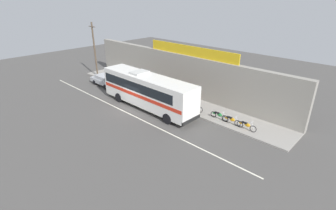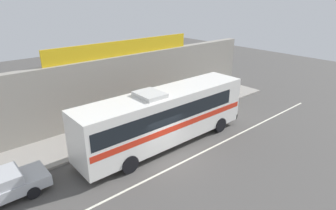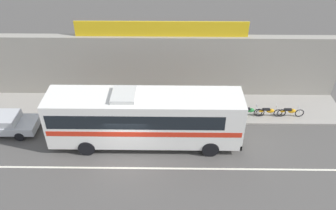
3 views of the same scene
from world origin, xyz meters
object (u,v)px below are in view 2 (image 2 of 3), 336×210
at_px(motorcycle_black, 218,96).
at_px(motorcycle_orange, 229,93).
at_px(pedestrian_far_right, 150,105).
at_px(intercity_bus, 164,115).
at_px(motorcycle_purple, 208,100).
at_px(motorcycle_red, 184,108).

height_order(motorcycle_black, motorcycle_orange, same).
bearing_deg(motorcycle_black, motorcycle_orange, -0.02).
distance_m(motorcycle_orange, pedestrian_far_right, 8.44).
xyz_separation_m(intercity_bus, motorcycle_orange, (10.05, 2.66, -1.50)).
xyz_separation_m(motorcycle_orange, pedestrian_far_right, (-8.35, 1.09, 0.59)).
xyz_separation_m(motorcycle_purple, pedestrian_far_right, (-5.47, 1.04, 0.59)).
height_order(motorcycle_purple, motorcycle_black, same).
relative_size(intercity_bus, pedestrian_far_right, 6.86).
bearing_deg(motorcycle_red, intercity_bus, -148.14).
height_order(intercity_bus, motorcycle_orange, intercity_bus).
relative_size(intercity_bus, motorcycle_black, 6.31).
distance_m(motorcycle_red, motorcycle_orange, 5.73).
bearing_deg(motorcycle_black, motorcycle_purple, 178.14).
bearing_deg(intercity_bus, motorcycle_black, 17.29).
bearing_deg(motorcycle_red, motorcycle_black, -0.30).
height_order(motorcycle_purple, motorcycle_orange, same).
xyz_separation_m(motorcycle_red, pedestrian_far_right, (-2.62, 1.07, 0.59)).
relative_size(motorcycle_red, motorcycle_black, 1.00).
bearing_deg(motorcycle_orange, pedestrian_far_right, 172.56).
bearing_deg(intercity_bus, pedestrian_far_right, 65.62).
xyz_separation_m(motorcycle_purple, motorcycle_red, (-2.85, -0.02, 0.00)).
distance_m(motorcycle_purple, motorcycle_black, 1.38).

